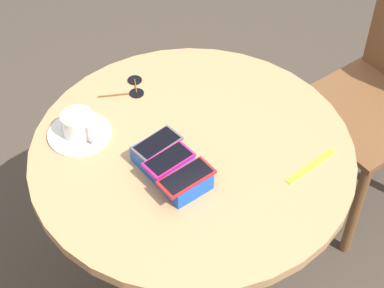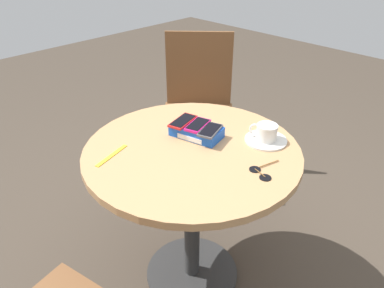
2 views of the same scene
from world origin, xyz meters
The scene contains 11 objects.
ground_plane centered at (0.00, 0.00, 0.00)m, with size 8.00×8.00×0.00m, color #42382D.
round_table centered at (0.00, 0.00, 0.57)m, with size 0.85×0.85×0.72m.
phone_box centered at (-0.06, 0.08, 0.74)m, with size 0.23×0.15×0.05m.
phone_red centered at (-0.12, 0.07, 0.77)m, with size 0.09×0.15×0.01m.
phone_magenta centered at (-0.05, 0.09, 0.77)m, with size 0.10×0.14×0.01m.
phone_gray centered at (0.01, 0.09, 0.77)m, with size 0.10×0.14×0.01m.
saucer centered at (0.17, 0.25, 0.72)m, with size 0.17×0.17×0.01m, color silver.
coffee_cup centered at (0.17, 0.25, 0.76)m, with size 0.11×0.08×0.06m.
lanyard_strap centered at (-0.18, -0.25, 0.72)m, with size 0.17×0.02×0.00m, color yellow.
sunglasses centered at (0.29, 0.05, 0.72)m, with size 0.10×0.14×0.01m.
chair_far_side centered at (-0.60, 0.67, 0.47)m, with size 0.62×0.62×0.91m.
Camera 2 is at (0.88, -0.88, 1.48)m, focal length 35.00 mm.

